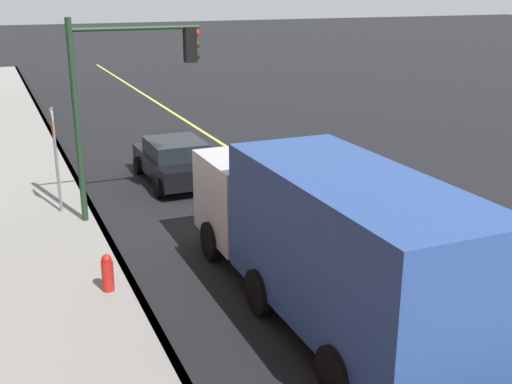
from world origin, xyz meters
The scene contains 9 objects.
ground centered at (0.00, 0.00, 0.00)m, with size 200.00×200.00×0.00m, color black.
sidewalk_slab centered at (0.00, 7.51, 0.07)m, with size 80.00×2.91×0.15m, color gray.
curb_edge centered at (0.00, 6.14, 0.07)m, with size 80.00×0.16×0.15m, color slate.
lane_stripe_center centered at (0.00, 0.00, 0.01)m, with size 80.00×0.16×0.01m, color #D8CC4C.
car_black centered at (6.44, 3.18, 0.74)m, with size 4.11×1.98×1.42m.
truck_blue centered at (-3.01, 3.00, 1.63)m, with size 8.36×2.45×3.04m.
traffic_light_mast centered at (3.64, 5.16, 3.64)m, with size 0.28×3.38×5.33m.
street_sign_post centered at (4.58, 6.96, 1.78)m, with size 0.60×0.08×3.04m.
fire_hydrant centered at (-0.71, 6.66, 0.47)m, with size 0.24×0.24×0.94m.
Camera 1 is at (-12.60, 8.47, 6.04)m, focal length 44.57 mm.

